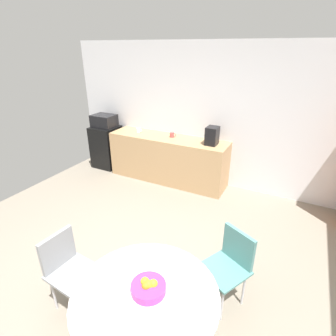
{
  "coord_description": "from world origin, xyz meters",
  "views": [
    {
      "loc": [
        1.46,
        -1.68,
        2.49
      ],
      "look_at": [
        -0.08,
        1.3,
        0.95
      ],
      "focal_mm": 28.46,
      "sensor_mm": 36.0,
      "label": 1
    }
  ],
  "objects_px": {
    "round_table": "(146,305)",
    "coffee_maker": "(212,136)",
    "microwave": "(104,121)",
    "mug_red": "(172,135)",
    "chair_teal": "(231,259)",
    "fruit_bowl": "(148,287)",
    "mug_green": "(138,130)",
    "chair_gray": "(66,263)",
    "mug_white": "(212,142)",
    "mini_fridge": "(107,147)"
  },
  "relations": [
    {
      "from": "round_table",
      "to": "coffee_maker",
      "type": "bearing_deg",
      "value": 99.69
    },
    {
      "from": "coffee_maker",
      "to": "microwave",
      "type": "bearing_deg",
      "value": 180.0
    },
    {
      "from": "mug_red",
      "to": "coffee_maker",
      "type": "distance_m",
      "value": 0.82
    },
    {
      "from": "round_table",
      "to": "mug_red",
      "type": "relative_size",
      "value": 9.07
    },
    {
      "from": "chair_teal",
      "to": "coffee_maker",
      "type": "distance_m",
      "value": 2.47
    },
    {
      "from": "chair_teal",
      "to": "fruit_bowl",
      "type": "bearing_deg",
      "value": -117.7
    },
    {
      "from": "microwave",
      "to": "mug_green",
      "type": "relative_size",
      "value": 3.72
    },
    {
      "from": "chair_gray",
      "to": "fruit_bowl",
      "type": "relative_size",
      "value": 2.97
    },
    {
      "from": "chair_teal",
      "to": "coffee_maker",
      "type": "xyz_separation_m",
      "value": [
        -0.99,
        2.2,
        0.54
      ]
    },
    {
      "from": "chair_teal",
      "to": "chair_gray",
      "type": "bearing_deg",
      "value": -151.05
    },
    {
      "from": "chair_teal",
      "to": "mug_white",
      "type": "xyz_separation_m",
      "value": [
        -0.99,
        2.22,
        0.43
      ]
    },
    {
      "from": "mini_fridge",
      "to": "chair_teal",
      "type": "bearing_deg",
      "value": -32.98
    },
    {
      "from": "microwave",
      "to": "fruit_bowl",
      "type": "xyz_separation_m",
      "value": [
        2.95,
        -3.06,
        -0.27
      ]
    },
    {
      "from": "microwave",
      "to": "fruit_bowl",
      "type": "relative_size",
      "value": 1.72
    },
    {
      "from": "round_table",
      "to": "chair_teal",
      "type": "xyz_separation_m",
      "value": [
        0.46,
        0.89,
        -0.08
      ]
    },
    {
      "from": "round_table",
      "to": "coffee_maker",
      "type": "xyz_separation_m",
      "value": [
        -0.53,
        3.1,
        0.46
      ]
    },
    {
      "from": "mug_white",
      "to": "coffee_maker",
      "type": "bearing_deg",
      "value": -63.41
    },
    {
      "from": "mini_fridge",
      "to": "fruit_bowl",
      "type": "bearing_deg",
      "value": -46.12
    },
    {
      "from": "mug_white",
      "to": "chair_teal",
      "type": "bearing_deg",
      "value": -65.86
    },
    {
      "from": "mini_fridge",
      "to": "microwave",
      "type": "xyz_separation_m",
      "value": [
        0.0,
        0.0,
        0.58
      ]
    },
    {
      "from": "fruit_bowl",
      "to": "mini_fridge",
      "type": "bearing_deg",
      "value": 133.88
    },
    {
      "from": "round_table",
      "to": "mug_red",
      "type": "xyz_separation_m",
      "value": [
        -1.34,
        3.14,
        0.35
      ]
    },
    {
      "from": "microwave",
      "to": "mug_red",
      "type": "relative_size",
      "value": 3.72
    },
    {
      "from": "mug_red",
      "to": "mug_green",
      "type": "bearing_deg",
      "value": -176.82
    },
    {
      "from": "mini_fridge",
      "to": "chair_gray",
      "type": "relative_size",
      "value": 1.09
    },
    {
      "from": "microwave",
      "to": "mug_white",
      "type": "relative_size",
      "value": 3.72
    },
    {
      "from": "chair_teal",
      "to": "coffee_maker",
      "type": "relative_size",
      "value": 2.59
    },
    {
      "from": "round_table",
      "to": "mug_red",
      "type": "bearing_deg",
      "value": 113.05
    },
    {
      "from": "mini_fridge",
      "to": "mug_white",
      "type": "bearing_deg",
      "value": 0.34
    },
    {
      "from": "mini_fridge",
      "to": "round_table",
      "type": "distance_m",
      "value": 4.27
    },
    {
      "from": "round_table",
      "to": "mug_green",
      "type": "distance_m",
      "value": 3.75
    },
    {
      "from": "mug_green",
      "to": "coffee_maker",
      "type": "xyz_separation_m",
      "value": [
        1.55,
        -0.0,
        0.11
      ]
    },
    {
      "from": "chair_gray",
      "to": "fruit_bowl",
      "type": "xyz_separation_m",
      "value": [
        1.01,
        -0.05,
        0.25
      ]
    },
    {
      "from": "fruit_bowl",
      "to": "chair_teal",
      "type": "bearing_deg",
      "value": 62.3
    },
    {
      "from": "fruit_bowl",
      "to": "round_table",
      "type": "bearing_deg",
      "value": -103.32
    },
    {
      "from": "mug_white",
      "to": "round_table",
      "type": "bearing_deg",
      "value": -80.23
    },
    {
      "from": "mini_fridge",
      "to": "chair_gray",
      "type": "height_order",
      "value": "mini_fridge"
    },
    {
      "from": "chair_gray",
      "to": "coffee_maker",
      "type": "xyz_separation_m",
      "value": [
        0.47,
        3.01,
        0.54
      ]
    },
    {
      "from": "mini_fridge",
      "to": "mug_white",
      "type": "xyz_separation_m",
      "value": [
        2.4,
        0.01,
        0.49
      ]
    },
    {
      "from": "microwave",
      "to": "round_table",
      "type": "xyz_separation_m",
      "value": [
        2.94,
        -3.1,
        -0.44
      ]
    },
    {
      "from": "round_table",
      "to": "chair_teal",
      "type": "distance_m",
      "value": 1.01
    },
    {
      "from": "round_table",
      "to": "chair_gray",
      "type": "distance_m",
      "value": 1.01
    },
    {
      "from": "microwave",
      "to": "chair_gray",
      "type": "bearing_deg",
      "value": -57.21
    },
    {
      "from": "mini_fridge",
      "to": "coffee_maker",
      "type": "relative_size",
      "value": 2.84
    },
    {
      "from": "mini_fridge",
      "to": "chair_teal",
      "type": "xyz_separation_m",
      "value": [
        3.4,
        -2.2,
        0.07
      ]
    },
    {
      "from": "mini_fridge",
      "to": "chair_teal",
      "type": "relative_size",
      "value": 1.09
    },
    {
      "from": "coffee_maker",
      "to": "chair_gray",
      "type": "bearing_deg",
      "value": -98.88
    },
    {
      "from": "fruit_bowl",
      "to": "mug_green",
      "type": "bearing_deg",
      "value": 124.21
    },
    {
      "from": "mini_fridge",
      "to": "mug_white",
      "type": "distance_m",
      "value": 2.45
    },
    {
      "from": "coffee_maker",
      "to": "chair_teal",
      "type": "bearing_deg",
      "value": -65.88
    }
  ]
}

